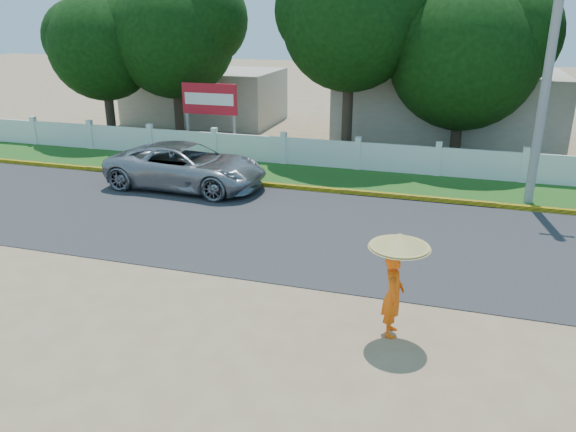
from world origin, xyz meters
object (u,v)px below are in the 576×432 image
Objects in this scene: utility_pole at (548,75)px; vehicle at (187,166)px; billboard at (210,103)px; monk_with_parasol at (396,270)px.

utility_pole is 1.46× the size of vehicle.
utility_pole is at bearing -15.18° from billboard.
utility_pole reaches higher than monk_with_parasol.
utility_pole reaches higher than billboard.
monk_with_parasol is at bearing -130.93° from vehicle.
utility_pole is at bearing 70.64° from monk_with_parasol.
monk_with_parasol is at bearing -109.36° from utility_pole.
utility_pole is 13.25m from billboard.
vehicle is 10.98m from monk_with_parasol.
billboard reaches higher than monk_with_parasol.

